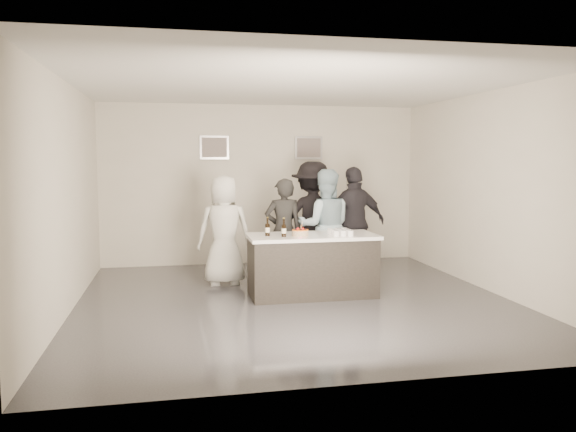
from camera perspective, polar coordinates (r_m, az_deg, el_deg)
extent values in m
plane|color=#3D3D42|center=(8.01, 0.71, -8.57)|extent=(6.00, 6.00, 0.00)
plane|color=white|center=(7.82, 0.74, 13.23)|extent=(6.00, 6.00, 0.00)
cube|color=silver|center=(10.72, -2.64, 3.20)|extent=(6.00, 0.04, 3.00)
cube|color=silver|center=(4.89, 8.12, -0.03)|extent=(6.00, 0.04, 3.00)
cube|color=silver|center=(7.72, -21.61, 1.76)|extent=(0.04, 6.00, 3.00)
cube|color=silver|center=(8.90, 19.99, 2.31)|extent=(0.04, 6.00, 3.00)
cube|color=#B2B2B7|center=(10.58, -7.49, 6.92)|extent=(0.54, 0.04, 0.44)
cube|color=#B2B2B7|center=(10.85, 2.10, 6.93)|extent=(0.54, 0.04, 0.44)
cube|color=white|center=(8.20, 2.46, -5.01)|extent=(1.86, 0.86, 0.90)
cylinder|color=orange|center=(7.99, 1.25, -1.76)|extent=(0.24, 0.24, 0.08)
cylinder|color=black|center=(7.98, -2.10, -1.10)|extent=(0.07, 0.07, 0.26)
cylinder|color=black|center=(7.87, -0.43, -1.19)|extent=(0.07, 0.07, 0.26)
cube|color=#C76612|center=(8.14, 5.33, -1.63)|extent=(0.30, 0.40, 0.08)
cube|color=pink|center=(7.78, 1.08, -2.22)|extent=(0.24, 0.08, 0.01)
imported|color=black|center=(9.04, -0.46, -1.49)|extent=(0.62, 0.41, 1.68)
imported|color=#9CBCCC|center=(9.05, 3.77, -1.02)|extent=(0.99, 0.83, 1.83)
imported|color=silver|center=(8.91, -6.49, -1.44)|extent=(0.86, 0.56, 1.74)
imported|color=black|center=(9.42, 6.78, -0.67)|extent=(1.15, 0.62, 1.86)
imported|color=black|center=(9.50, 2.54, -0.32)|extent=(1.37, 0.95, 1.95)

